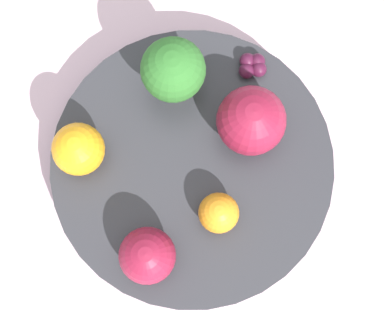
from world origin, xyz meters
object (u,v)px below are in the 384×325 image
Objects in this scene: bowl at (192,168)px; apple_green at (251,121)px; orange_back at (78,149)px; grape_cluster at (252,66)px; apple_red at (147,256)px; orange_front at (219,213)px; broccoli at (173,70)px.

apple_green is at bearing -108.11° from bowl.
orange_back reaches higher than bowl.
grape_cluster is at bearing -55.05° from apple_green.
orange_back is 1.67× the size of grape_cluster.
grape_cluster is at bearing -82.25° from bowl.
orange_back reaches higher than grape_cluster.
bowl is 0.10m from apple_red.
grape_cluster is at bearing -64.24° from orange_front.
orange_back is at bearing 48.06° from apple_green.
apple_green is (-0.02, -0.06, 0.05)m from bowl.
broccoli reaches higher than apple_green.
broccoli reaches higher than apple_red.
bowl is 0.08m from apple_green.
apple_green reaches higher than grape_cluster.
orange_back is (0.02, 0.10, -0.02)m from broccoli.
broccoli reaches higher than orange_front.
orange_front is 0.14m from grape_cluster.
apple_green is at bearing -172.15° from broccoli.
apple_red is at bearing 91.47° from apple_green.
apple_green reaches higher than orange_front.
apple_green is 0.06m from grape_cluster.
bowl is 5.28× the size of apple_red.
apple_red is at bearing 70.26° from orange_front.
grape_cluster is at bearing -113.01° from orange_back.
grape_cluster is (0.01, -0.10, 0.03)m from bowl.
bowl is at bearing 97.75° from grape_cluster.
orange_back is at bearing 14.85° from orange_front.
apple_green reaches higher than bowl.
broccoli is at bearing -38.55° from bowl.
bowl is 9.24× the size of grape_cluster.
apple_red is at bearing 162.83° from orange_back.
orange_front is (-0.02, -0.06, -0.01)m from apple_red.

